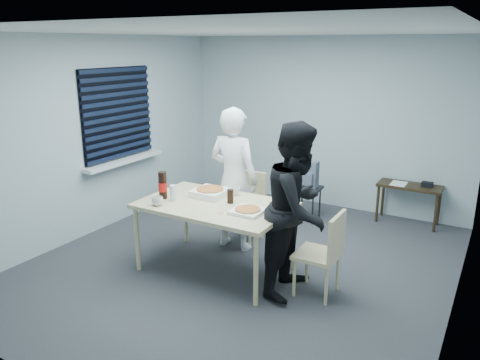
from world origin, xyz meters
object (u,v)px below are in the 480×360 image
Objects in this scene: stool at (308,194)px; mug_b at (235,192)px; dining_table at (215,208)px; chair_right at (326,249)px; side_table at (410,190)px; soda_bottle at (163,186)px; backpack at (308,175)px; person_white at (234,179)px; chair_far at (248,201)px; person_black at (298,209)px; mug_a at (158,201)px.

stool is 5.00× the size of mug_b.
chair_right reaches higher than dining_table.
soda_bottle reaches higher than side_table.
backpack is at bearing 66.79° from soda_bottle.
person_white is 1.41m from backpack.
side_table is at bearing 55.22° from mug_b.
dining_table reaches higher than side_table.
mug_b is (0.18, -0.62, 0.33)m from chair_far.
mug_b is (-1.21, 0.28, 0.33)m from chair_right.
stool is at bearing 18.77° from person_black.
mug_a is (-1.77, -0.43, 0.33)m from chair_right.
side_table is 2.72m from mug_b.
side_table reaches higher than stool.
person_black is at bearing 6.82° from soda_bottle.
chair_far is 0.50× the size of person_black.
chair_right and mug_a have the same top height.
backpack reaches higher than stool.
stool is at bearing 81.46° from mug_b.
chair_far is at bearing -137.17° from side_table.
chair_far is 1.66m from chair_right.
chair_far is at bearing -101.96° from backpack.
mug_a is (-1.46, -0.41, -0.04)m from person_black.
person_white is 1.49m from stool.
stool is at bearing 71.14° from mug_a.
soda_bottle is (-1.56, -0.19, 0.06)m from person_black.
side_table is at bearing 42.83° from chair_far.
mug_a reaches higher than backpack.
dining_table is 0.92× the size of person_white.
person_black reaches higher than chair_far.
backpack is 3.08× the size of mug_a.
mug_b is at bearing 52.13° from mug_a.
soda_bottle reaches higher than chair_right.
backpack is at bearing 81.40° from mug_b.
person_black is 2.63m from side_table.
person_black is at bearing -104.15° from side_table.
dining_table is 3.25× the size of stool.
chair_right is at bearing -97.45° from side_table.
mug_b is (0.05, 0.35, 0.11)m from dining_table.
dining_table is 1.89× the size of side_table.
mug_a reaches higher than side_table.
stool is (-1.29, -0.58, -0.10)m from side_table.
chair_right is at bearing -13.21° from mug_b.
person_white is (-0.02, -0.32, 0.37)m from chair_far.
backpack is (0.43, 1.00, 0.17)m from chair_far.
chair_right is 2.15m from stool.
stool is 0.29m from backpack.
chair_far is 7.24× the size of mug_a.
dining_table is at bearing 13.54° from soda_bottle.
soda_bottle is at bearing 96.82° from person_black.
backpack is 2.31m from soda_bottle.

